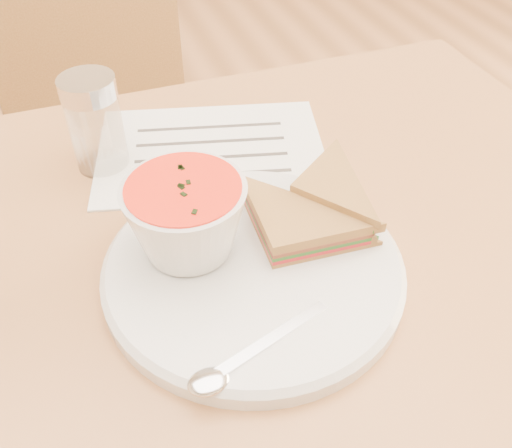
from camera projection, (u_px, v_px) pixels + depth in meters
name	position (u px, v px, depth m)	size (l,w,h in m)	color
dining_table	(235.00, 418.00, 0.87)	(1.00, 0.70, 0.75)	#9D5530
chair_far	(133.00, 152.00, 1.21)	(0.42, 0.42, 0.94)	brown
plate	(253.00, 270.00, 0.57)	(0.30, 0.30, 0.02)	silver
soup_bowl	(187.00, 221.00, 0.55)	(0.12, 0.12, 0.08)	silver
sandwich_half_a	(273.00, 261.00, 0.55)	(0.12, 0.12, 0.04)	#9E6B37
sandwich_half_b	(289.00, 197.00, 0.60)	(0.10, 0.10, 0.03)	#9E6B37
spoon	(259.00, 348.00, 0.49)	(0.18, 0.04, 0.01)	silver
paper_menu	(211.00, 151.00, 0.73)	(0.29, 0.21, 0.00)	silver
condiment_shaker	(95.00, 124.00, 0.68)	(0.07, 0.07, 0.12)	silver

